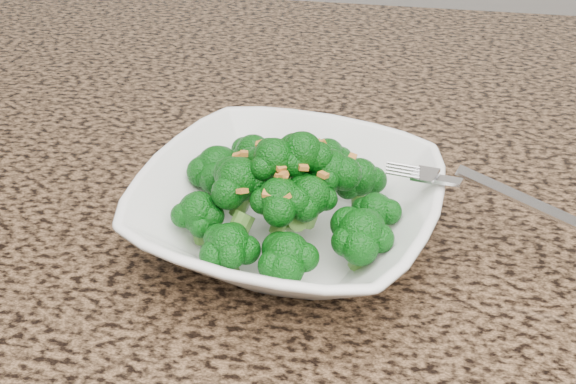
# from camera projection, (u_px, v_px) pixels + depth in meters

# --- Properties ---
(granite_counter) EXTENTS (1.64, 1.04, 0.03)m
(granite_counter) POSITION_uv_depth(u_px,v_px,m) (339.00, 202.00, 0.70)
(granite_counter) COLOR brown
(granite_counter) RESTS_ON cabinet
(bowl) EXTENTS (0.30, 0.30, 0.06)m
(bowl) POSITION_uv_depth(u_px,v_px,m) (288.00, 211.00, 0.61)
(bowl) COLOR white
(bowl) RESTS_ON granite_counter
(broccoli_pile) EXTENTS (0.22, 0.22, 0.07)m
(broccoli_pile) POSITION_uv_depth(u_px,v_px,m) (288.00, 144.00, 0.57)
(broccoli_pile) COLOR #09530C
(broccoli_pile) RESTS_ON bowl
(garlic_topping) EXTENTS (0.13, 0.13, 0.01)m
(garlic_topping) POSITION_uv_depth(u_px,v_px,m) (288.00, 102.00, 0.55)
(garlic_topping) COLOR orange
(garlic_topping) RESTS_ON broccoli_pile
(fork) EXTENTS (0.18, 0.09, 0.01)m
(fork) POSITION_uv_depth(u_px,v_px,m) (453.00, 181.00, 0.58)
(fork) COLOR silver
(fork) RESTS_ON bowl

